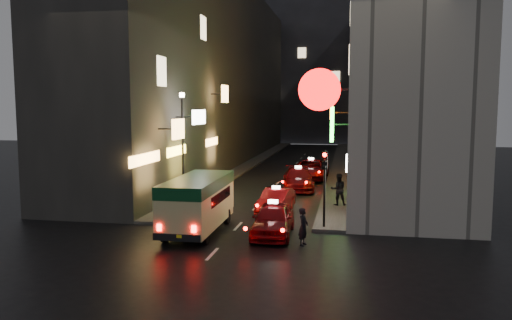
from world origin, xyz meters
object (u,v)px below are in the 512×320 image
Objects in this scene: pedestrian_crossing at (303,224)px; traffic_light at (325,172)px; taxi_near at (273,217)px; minibus at (198,198)px; lamp_post at (183,140)px.

pedestrian_crossing is 3.26m from traffic_light.
taxi_near is at bearing 62.00° from pedestrian_crossing.
traffic_light is (5.51, 1.36, 1.13)m from minibus.
minibus is 3.30× the size of pedestrian_crossing.
taxi_near is at bearing -148.38° from traffic_light.
traffic_light is at bearing 13.84° from minibus.
pedestrian_crossing is at bearing -43.60° from lamp_post.
pedestrian_crossing is at bearing -104.99° from traffic_light.
lamp_post reaches higher than pedestrian_crossing.
pedestrian_crossing is 10.74m from lamp_post.
minibus is at bearing -166.16° from traffic_light.
minibus is 5.02m from pedestrian_crossing.
minibus is 6.83m from lamp_post.
taxi_near is at bearing -43.96° from lamp_post.
minibus is 1.64× the size of traffic_light.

